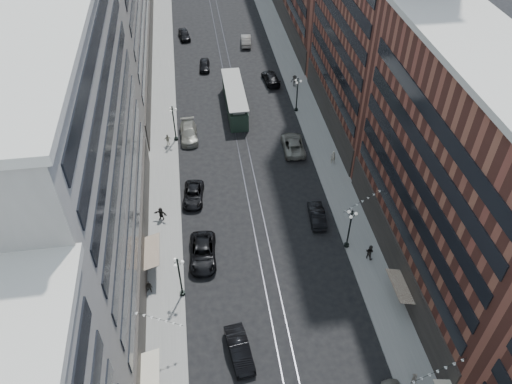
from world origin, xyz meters
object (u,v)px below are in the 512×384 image
car_9 (184,34)px  lamppost_se_mid (297,94)px  car_2 (203,253)px  car_10 (317,215)px  car_7 (193,195)px  pedestrian_7 (370,252)px  car_13 (205,65)px  lamppost_se_far (350,228)px  streetcar (235,100)px  pedestrian_4 (414,379)px  pedestrian_5 (161,214)px  car_5 (239,350)px  car_11 (293,145)px  pedestrian_9 (295,81)px  pedestrian_8 (333,157)px  lamppost_sw_mid (174,122)px  pedestrian_6 (168,140)px  car_14 (246,40)px  car_8 (189,133)px  lamppost_sw_far (180,276)px  pedestrian_2 (149,287)px  car_12 (271,78)px

car_9 → lamppost_se_mid: bearing=-67.4°
car_2 → car_10: car_2 is taller
car_7 → pedestrian_7: size_ratio=2.69×
car_13 → lamppost_se_far: bearing=-69.3°
car_7 → streetcar: bearing=76.3°
pedestrian_4 → pedestrian_5: bearing=48.9°
car_5 → car_11: (11.03, 30.04, -0.01)m
pedestrian_9 → pedestrian_8: bearing=-64.5°
lamppost_sw_mid → pedestrian_6: 2.59m
car_7 → car_14: bearing=80.8°
car_8 → car_2: bearing=-89.6°
lamppost_se_far → pedestrian_7: bearing=-46.5°
car_10 → pedestrian_5: 18.35m
car_14 → pedestrian_4: bearing=101.0°
lamppost_sw_far → car_14: bearing=76.2°
lamppost_se_far → pedestrian_2: size_ratio=3.44×
streetcar → pedestrian_4: 47.66m
streetcar → pedestrian_8: streetcar is taller
streetcar → car_13: 13.96m
car_7 → car_11: size_ratio=0.85×
lamppost_se_mid → pedestrian_2: lamppost_se_mid is taller
car_11 → car_13: size_ratio=1.42×
pedestrian_5 → pedestrian_2: bearing=-72.1°
pedestrian_4 → pedestrian_6: 43.73m
car_10 → pedestrian_8: (4.57, 10.11, 0.29)m
car_7 → lamppost_se_mid: bearing=53.7°
pedestrian_4 → pedestrian_8: size_ratio=0.86×
car_5 → car_13: car_5 is taller
pedestrian_2 → pedestrian_4: pedestrian_2 is taller
car_5 → car_12: 49.94m
lamppost_se_far → pedestrian_4: (1.31, -16.53, -2.15)m
lamppost_se_mid → pedestrian_4: size_ratio=3.45×
lamppost_se_far → car_12: bearing=93.7°
car_10 → car_13: 40.13m
car_5 → car_11: car_5 is taller
pedestrian_7 → car_8: bearing=-7.4°
car_2 → pedestrian_8: (18.27, 14.15, 0.22)m
car_14 → pedestrian_9: 17.48m
pedestrian_9 → car_13: bearing=172.5°
car_13 → pedestrian_7: pedestrian_7 is taller
car_9 → pedestrian_9: 26.94m
lamppost_se_far → pedestrian_4: lamppost_se_far is taller
lamppost_sw_mid → car_11: bearing=-15.5°
lamppost_sw_mid → car_12: bearing=41.7°
lamppost_se_mid → pedestrian_5: 29.24m
car_12 → pedestrian_9: size_ratio=2.86×
pedestrian_4 → car_13: pedestrian_4 is taller
car_10 → pedestrian_7: size_ratio=2.48×
streetcar → pedestrian_7: 33.84m
car_7 → pedestrian_6: size_ratio=3.02×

